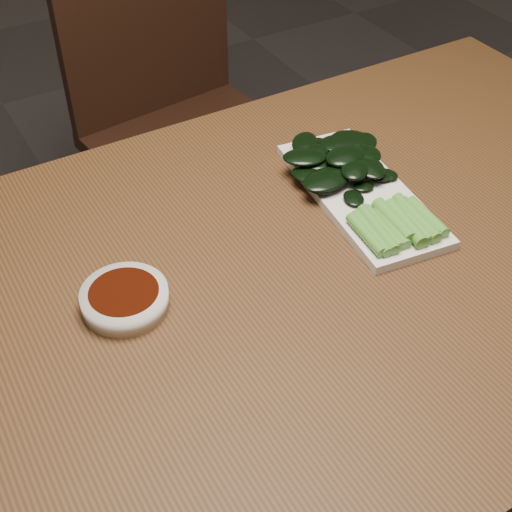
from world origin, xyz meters
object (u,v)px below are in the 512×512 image
at_px(gai_lan, 355,181).
at_px(serving_plate, 361,194).
at_px(chair_far, 181,115).
at_px(sauce_bowl, 125,299).
at_px(table, 285,305).

bearing_deg(gai_lan, serving_plate, -59.95).
bearing_deg(gai_lan, chair_far, 85.85).
distance_m(serving_plate, gai_lan, 0.02).
xyz_separation_m(chair_far, serving_plate, (-0.05, -0.75, 0.27)).
relative_size(sauce_bowl, gai_lan, 0.35).
distance_m(table, chair_far, 0.88).
bearing_deg(gai_lan, sauce_bowl, -173.77).
height_order(chair_far, serving_plate, chair_far).
height_order(table, chair_far, chair_far).
bearing_deg(chair_far, table, -112.35).
bearing_deg(chair_far, serving_plate, -100.73).
height_order(chair_far, gai_lan, chair_far).
distance_m(table, sauce_bowl, 0.23).
bearing_deg(serving_plate, table, -157.21).
distance_m(sauce_bowl, gai_lan, 0.39).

